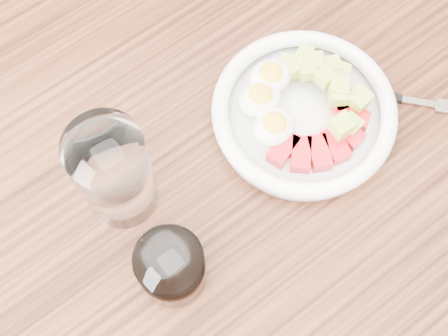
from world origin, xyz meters
The scene contains 6 objects.
ground centered at (0.00, 0.00, 0.00)m, with size 4.00×4.00×0.00m, color brown.
dining_table centered at (0.00, 0.00, 0.67)m, with size 1.50×0.90×0.77m.
bowl centered at (0.12, 0.01, 0.79)m, with size 0.24×0.24×0.06m.
fork centered at (0.23, -0.03, 0.77)m, with size 0.13×0.14×0.01m.
water_glass centered at (-0.12, 0.07, 0.85)m, with size 0.09×0.09×0.16m, color white.
coffee_glass centered at (-0.13, -0.06, 0.81)m, with size 0.08×0.08×0.09m.
Camera 1 is at (-0.18, -0.21, 1.51)m, focal length 50.00 mm.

